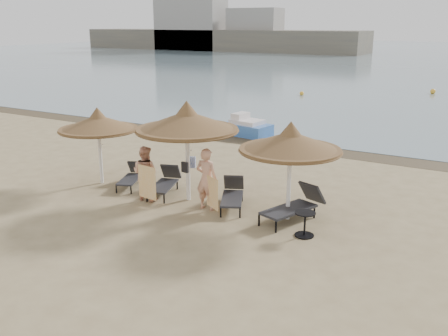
# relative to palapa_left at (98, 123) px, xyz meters

# --- Properties ---
(ground) EXTENTS (160.00, 160.00, 0.00)m
(ground) POSITION_rel_palapa_left_xyz_m (3.55, -1.20, -2.10)
(ground) COLOR #9E8A63
(ground) RESTS_ON ground
(wet_sand_strip) EXTENTS (200.00, 1.60, 0.01)m
(wet_sand_strip) POSITION_rel_palapa_left_xyz_m (3.55, 8.20, -2.10)
(wet_sand_strip) COLOR #493B25
(wet_sand_strip) RESTS_ON ground
(far_shore) EXTENTS (150.00, 54.80, 12.00)m
(far_shore) POSITION_rel_palapa_left_xyz_m (-21.55, 76.63, 0.81)
(far_shore) COLOR #6E6451
(far_shore) RESTS_ON ground
(palapa_left) EXTENTS (2.67, 2.67, 2.64)m
(palapa_left) POSITION_rel_palapa_left_xyz_m (0.00, 0.00, 0.00)
(palapa_left) COLOR white
(palapa_left) RESTS_ON ground
(palapa_center) EXTENTS (3.15, 3.15, 3.12)m
(palapa_center) POSITION_rel_palapa_left_xyz_m (3.55, 0.09, 0.38)
(palapa_center) COLOR white
(palapa_center) RESTS_ON ground
(palapa_right) EXTENTS (2.83, 2.83, 2.80)m
(palapa_right) POSITION_rel_palapa_left_xyz_m (6.87, 0.18, 0.13)
(palapa_right) COLOR white
(palapa_right) RESTS_ON ground
(lounger_far_left) EXTENTS (1.11, 1.71, 0.73)m
(lounger_far_left) POSITION_rel_palapa_left_xyz_m (1.06, 0.34, -1.78)
(lounger_far_left) COLOR black
(lounger_far_left) RESTS_ON ground
(lounger_near_left) EXTENTS (1.16, 1.93, 0.82)m
(lounger_near_left) POSITION_rel_palapa_left_xyz_m (2.52, 0.28, -1.73)
(lounger_near_left) COLOR black
(lounger_near_left) RESTS_ON ground
(lounger_near_right) EXTENTS (1.33, 1.90, 0.82)m
(lounger_near_right) POSITION_rel_palapa_left_xyz_m (4.99, 0.34, -1.74)
(lounger_near_right) COLOR black
(lounger_near_right) RESTS_ON ground
(lounger_far_right) EXTENTS (1.33, 2.21, 0.94)m
(lounger_far_right) POSITION_rel_palapa_left_xyz_m (7.05, 0.30, -1.68)
(lounger_far_right) COLOR black
(lounger_far_right) RESTS_ON ground
(side_table) EXTENTS (0.54, 0.54, 0.65)m
(side_table) POSITION_rel_palapa_left_xyz_m (7.71, -0.70, -1.80)
(side_table) COLOR black
(side_table) RESTS_ON ground
(person_left) EXTENTS (0.97, 0.67, 2.00)m
(person_left) POSITION_rel_palapa_left_xyz_m (2.39, -0.56, -1.10)
(person_left) COLOR tan
(person_left) RESTS_ON ground
(person_right) EXTENTS (1.02, 0.69, 2.17)m
(person_right) POSITION_rel_palapa_left_xyz_m (4.48, -0.31, -1.02)
(person_right) COLOR tan
(person_right) RESTS_ON ground
(towel_left) EXTENTS (0.73, 0.11, 1.03)m
(towel_left) POSITION_rel_palapa_left_xyz_m (2.74, -0.91, -1.39)
(towel_left) COLOR orange
(towel_left) RESTS_ON ground
(towel_right) EXTENTS (0.59, 0.34, 0.93)m
(towel_right) POSITION_rel_palapa_left_xyz_m (4.83, -0.56, -1.46)
(towel_right) COLOR orange
(towel_right) RESTS_ON ground
(bag_patterned) EXTENTS (0.30, 0.18, 0.36)m
(bag_patterned) POSITION_rel_palapa_left_xyz_m (3.55, 0.27, -0.93)
(bag_patterned) COLOR white
(bag_patterned) RESTS_ON ground
(bag_dark) EXTENTS (0.23, 0.09, 0.32)m
(bag_dark) POSITION_rel_palapa_left_xyz_m (3.55, -0.07, -1.01)
(bag_dark) COLOR black
(bag_dark) RESTS_ON ground
(pedal_boat) EXTENTS (2.47, 1.68, 1.07)m
(pedal_boat) POSITION_rel_palapa_left_xyz_m (0.76, 9.31, -1.71)
(pedal_boat) COLOR #396CBD
(pedal_boat) RESTS_ON ground
(buoy_left) EXTENTS (0.33, 0.33, 0.33)m
(buoy_left) POSITION_rel_palapa_left_xyz_m (-2.09, 23.77, -1.94)
(buoy_left) COLOR yellow
(buoy_left) RESTS_ON ground
(buoy_mid) EXTENTS (0.41, 0.41, 0.41)m
(buoy_mid) POSITION_rel_palapa_left_xyz_m (6.42, 29.71, -1.90)
(buoy_mid) COLOR yellow
(buoy_mid) RESTS_ON ground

